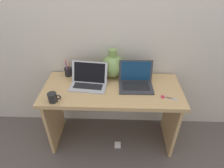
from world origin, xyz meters
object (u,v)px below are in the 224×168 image
Objects in this scene: power_brick at (118,145)px; green_vase at (113,66)px; coffee_mug at (53,97)px; pen_cup at (68,72)px; laptop_right at (136,79)px; scissors at (166,97)px; laptop_left at (89,79)px.

green_vase is at bearing 101.53° from power_brick.
coffee_mug is 1.68× the size of power_brick.
power_brick is (0.07, -0.34, -0.86)m from green_vase.
pen_cup is (-0.47, -0.01, -0.08)m from green_vase.
laptop_right reaches higher than scissors.
pen_cup is at bearing 146.58° from laptop_left.
scissors is at bearing 4.77° from coffee_mug.
green_vase reaches higher than pen_cup.
laptop_right is 1.08× the size of green_vase.
laptop_right is at bearing -33.14° from green_vase.
laptop_right is at bearing 20.80° from coffee_mug.
laptop_left is 0.75m from scissors.
laptop_left is at bearing 165.66° from scissors.
laptop_right is at bearing 1.66° from laptop_left.
laptop_left is 2.03× the size of pen_cup.
pen_cup is (-0.24, 0.16, -0.01)m from laptop_left.
green_vase is (-0.23, 0.15, 0.07)m from laptop_right.
power_brick is at bearing -78.47° from green_vase.
laptop_left is 0.39m from coffee_mug.
laptop_right is 0.34m from scissors.
green_vase reaches higher than coffee_mug.
green_vase is at bearing 40.25° from coffee_mug.
green_vase is 0.92m from power_brick.
laptop_right is 0.29m from green_vase.
green_vase is 2.09× the size of scissors.
power_brick is (0.30, -0.17, -0.79)m from laptop_left.
green_vase is at bearing 144.78° from scissors.
scissors is at bearing -19.64° from pen_cup.
green_vase is 2.61× the size of coffee_mug.
pen_cup is at bearing 168.24° from laptop_right.
pen_cup reaches higher than scissors.
laptop_right reaches higher than laptop_left.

